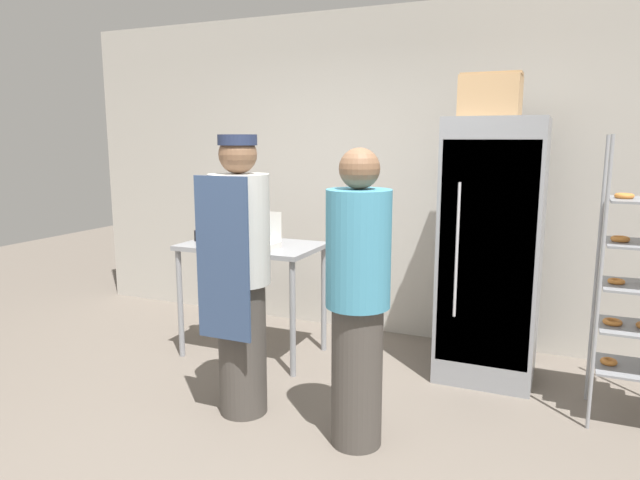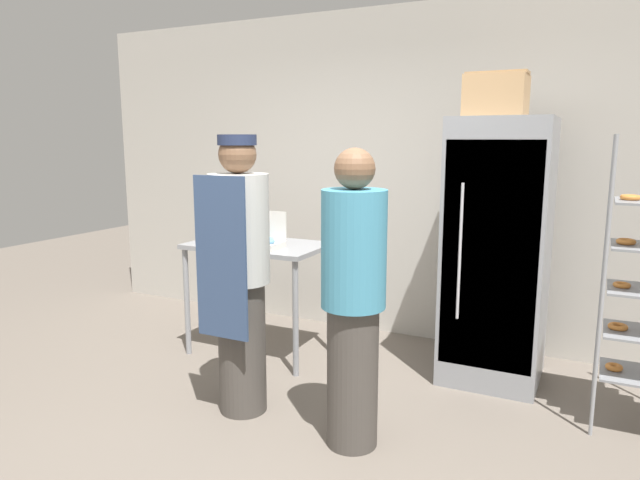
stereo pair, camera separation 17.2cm
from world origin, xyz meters
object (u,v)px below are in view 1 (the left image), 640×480
refrigerator (492,250)px  person_customer (358,299)px  binder_stack (242,235)px  cardboard_storage_box (491,96)px  blender_pitcher (201,226)px  donut_box (260,242)px  person_baker (240,273)px

refrigerator → person_customer: size_ratio=1.11×
binder_stack → cardboard_storage_box: 2.14m
blender_pitcher → cardboard_storage_box: 2.41m
person_customer → binder_stack: bearing=142.4°
donut_box → binder_stack: donut_box is taller
cardboard_storage_box → person_customer: cardboard_storage_box is taller
refrigerator → cardboard_storage_box: 1.08m
donut_box → person_baker: person_baker is taller
blender_pitcher → person_customer: 1.94m
donut_box → binder_stack: 0.37m
binder_stack → cardboard_storage_box: (1.86, 0.21, 1.05)m
person_customer → blender_pitcher: bearing=150.7°
binder_stack → person_customer: bearing=-37.6°
binder_stack → cardboard_storage_box: bearing=6.4°
cardboard_storage_box → person_customer: 1.78m
binder_stack → refrigerator: bearing=7.6°
refrigerator → person_baker: (-1.33, -1.24, -0.02)m
blender_pitcher → person_customer: person_customer is taller
person_baker → refrigerator: bearing=42.9°
cardboard_storage_box → refrigerator: bearing=42.5°
person_customer → cardboard_storage_box: bearing=68.7°
refrigerator → cardboard_storage_box: size_ratio=4.67×
refrigerator → cardboard_storage_box: cardboard_storage_box is taller
donut_box → person_baker: (0.29, -0.76, -0.04)m
donut_box → cardboard_storage_box: (1.56, 0.43, 1.05)m
blender_pitcher → binder_stack: blender_pitcher is taller
binder_stack → donut_box: bearing=-37.7°
donut_box → cardboard_storage_box: 1.93m
donut_box → person_customer: bearing=-37.6°
person_baker → person_customer: person_baker is taller
person_baker → person_customer: (0.79, -0.07, -0.05)m
donut_box → person_customer: person_customer is taller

